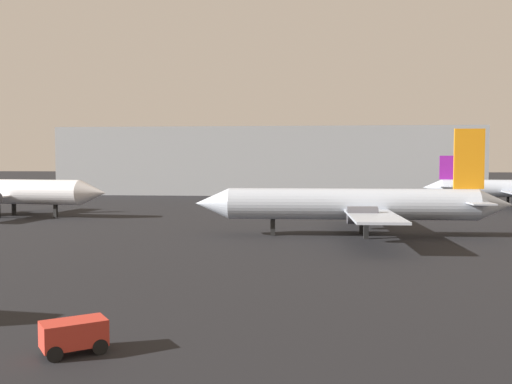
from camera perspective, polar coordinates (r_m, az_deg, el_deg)
The scene contains 4 objects.
airplane_on_taxiway at distance 56.73m, azimuth 9.67°, elevation -1.18°, with size 30.38×25.51×10.30m.
airplane_distant at distance 80.96m, azimuth -22.87°, elevation 0.03°, with size 26.09×20.67×10.19m.
baggage_cart at distance 24.11m, azimuth -17.40°, elevation -13.15°, with size 2.71×2.46×1.30m.
terminal_building at distance 126.44m, azimuth 1.28°, elevation 3.07°, with size 85.26×24.46×13.77m, color #999EA3.
Camera 1 is at (0.05, -13.13, 7.55)m, focal length 40.87 mm.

